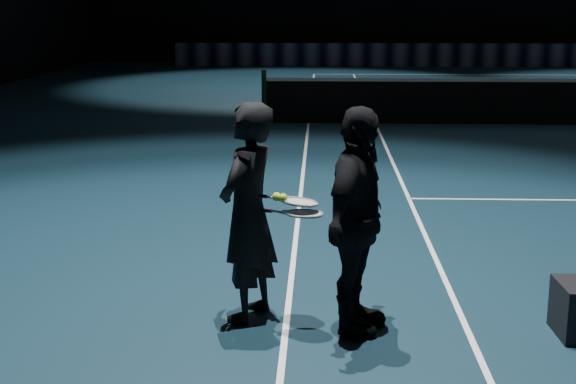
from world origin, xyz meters
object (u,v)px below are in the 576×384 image
at_px(player_b, 357,221).
at_px(tennis_balls, 280,195).
at_px(racket_upper, 300,202).
at_px(racket_lower, 304,214).
at_px(player_a, 248,213).

xyz_separation_m(player_b, tennis_balls, (-0.58, 0.15, 0.16)).
bearing_deg(racket_upper, racket_lower, -42.66).
bearing_deg(player_a, tennis_balls, 99.70).
xyz_separation_m(player_a, racket_upper, (0.40, -0.06, 0.11)).
relative_size(racket_lower, tennis_balls, 5.67).
xyz_separation_m(player_a, tennis_balls, (0.25, -0.06, 0.16)).
bearing_deg(player_a, player_b, 98.57).
bearing_deg(racket_lower, player_a, -180.00).
relative_size(player_b, racket_upper, 2.51).
xyz_separation_m(player_b, racket_lower, (-0.39, 0.10, 0.03)).
bearing_deg(racket_lower, racket_upper, 141.34).
distance_m(player_a, racket_lower, 0.45).
xyz_separation_m(player_b, racket_upper, (-0.43, 0.15, 0.11)).
height_order(player_a, tennis_balls, player_a).
relative_size(player_a, racket_lower, 2.51).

